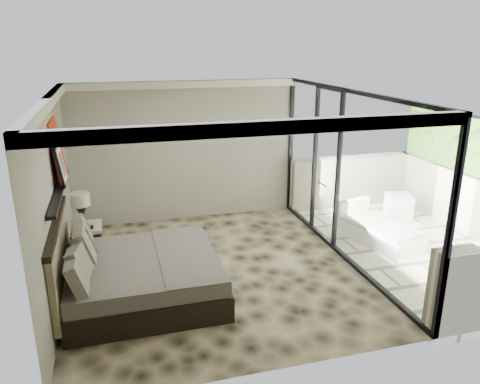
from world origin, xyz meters
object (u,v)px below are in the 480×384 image
object	(u,v)px
bed	(136,275)
nightstand	(85,239)
table_lamp	(81,205)
ottoman	(398,206)
lounger	(377,231)

from	to	relation	value
bed	nightstand	distance (m)	1.86
table_lamp	ottoman	world-z (taller)	table_lamp
nightstand	lounger	size ratio (longest dim) A/B	0.34
bed	lounger	distance (m)	4.49
bed	table_lamp	distance (m)	1.96
bed	nightstand	world-z (taller)	bed
table_lamp	lounger	size ratio (longest dim) A/B	0.35
bed	lounger	size ratio (longest dim) A/B	1.30
bed	ottoman	xyz separation A→B (m)	(5.46, 1.81, -0.11)
table_lamp	ottoman	distance (m)	6.26
nightstand	bed	bearing A→B (deg)	-48.66
table_lamp	lounger	distance (m)	5.29
nightstand	ottoman	xyz separation A→B (m)	(6.21, 0.11, -0.04)
ottoman	lounger	bearing A→B (deg)	-138.50
table_lamp	bed	bearing A→B (deg)	-66.02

